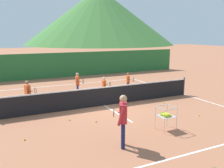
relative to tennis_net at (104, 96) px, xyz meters
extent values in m
plane|color=#A86647|center=(0.00, 0.00, -0.50)|extent=(120.00, 120.00, 0.00)
cube|color=white|center=(0.00, -5.93, -0.50)|extent=(10.55, 0.08, 0.01)
cube|color=white|center=(0.00, 6.02, -0.50)|extent=(10.55, 0.08, 0.01)
cube|color=white|center=(5.28, 0.00, -0.50)|extent=(0.08, 11.95, 0.01)
cube|color=white|center=(0.00, 0.00, -0.50)|extent=(0.08, 5.58, 0.01)
cylinder|color=#333338|center=(5.19, 0.00, 0.03)|extent=(0.08, 0.08, 1.05)
cube|color=black|center=(0.00, 0.00, -0.04)|extent=(10.30, 0.02, 0.92)
cube|color=white|center=(0.00, 0.00, 0.45)|extent=(10.30, 0.03, 0.06)
cylinder|color=#191E4C|center=(-1.51, -4.74, -0.08)|extent=(0.13, 0.13, 0.85)
cylinder|color=#191E4C|center=(-1.36, -4.45, -0.08)|extent=(0.13, 0.13, 0.85)
cube|color=#B2262D|center=(-1.44, -4.59, 0.64)|extent=(0.44, 0.55, 0.59)
sphere|color=tan|center=(-1.44, -4.59, 1.09)|extent=(0.23, 0.23, 0.23)
cylinder|color=#B2262D|center=(-1.63, -4.82, 0.61)|extent=(0.25, 0.19, 0.58)
cylinder|color=#B2262D|center=(-1.34, -4.32, 0.60)|extent=(0.20, 0.16, 0.58)
torus|color=#262628|center=(-1.57, -4.20, 0.55)|extent=(0.16, 0.27, 0.29)
cylinder|color=black|center=(-1.35, -4.31, 0.55)|extent=(0.21, 0.13, 0.03)
cylinder|color=silver|center=(-3.54, 1.38, -0.16)|extent=(0.10, 0.10, 0.67)
cylinder|color=silver|center=(-3.49, 1.13, -0.16)|extent=(0.10, 0.10, 0.67)
cube|color=#E55926|center=(-3.51, 1.25, 0.41)|extent=(0.26, 0.43, 0.47)
sphere|color=#996B4C|center=(-3.51, 1.25, 0.76)|extent=(0.19, 0.19, 0.19)
cylinder|color=#E55926|center=(-3.50, 1.49, 0.38)|extent=(0.19, 0.11, 0.46)
cylinder|color=#E55926|center=(-3.43, 1.04, 0.37)|extent=(0.15, 0.10, 0.46)
torus|color=#262628|center=(-3.17, 1.09, 0.37)|extent=(0.08, 0.29, 0.29)
cylinder|color=black|center=(-3.41, 1.04, 0.37)|extent=(0.22, 0.07, 0.03)
cylinder|color=navy|center=(-0.50, 2.73, -0.16)|extent=(0.10, 0.10, 0.67)
cylinder|color=navy|center=(-0.56, 2.48, -0.16)|extent=(0.10, 0.10, 0.67)
cube|color=#E55926|center=(-0.53, 2.61, 0.41)|extent=(0.26, 0.43, 0.47)
sphere|color=tan|center=(-0.53, 2.61, 0.77)|extent=(0.19, 0.19, 0.19)
cylinder|color=#E55926|center=(-0.43, 2.82, 0.38)|extent=(0.19, 0.11, 0.46)
cylinder|color=#E55926|center=(-0.55, 2.37, 0.38)|extent=(0.15, 0.10, 0.46)
torus|color=#262628|center=(-0.28, 2.32, 0.37)|extent=(0.08, 0.29, 0.29)
cylinder|color=black|center=(-0.52, 2.37, 0.37)|extent=(0.22, 0.07, 0.03)
cylinder|color=silver|center=(0.64, 1.52, -0.20)|extent=(0.09, 0.09, 0.60)
cylinder|color=silver|center=(0.60, 1.30, -0.20)|extent=(0.09, 0.09, 0.60)
cube|color=#E55926|center=(0.62, 1.41, 0.31)|extent=(0.22, 0.38, 0.42)
sphere|color=#DBAD84|center=(0.62, 1.41, 0.63)|extent=(0.17, 0.17, 0.17)
cylinder|color=#E55926|center=(0.70, 1.60, 0.28)|extent=(0.17, 0.09, 0.41)
cylinder|color=#E55926|center=(0.62, 1.20, 0.28)|extent=(0.13, 0.08, 0.41)
torus|color=#262628|center=(0.89, 1.16, 0.29)|extent=(0.07, 0.29, 0.29)
cylinder|color=black|center=(0.65, 1.20, 0.29)|extent=(0.22, 0.06, 0.03)
cylinder|color=black|center=(2.71, 2.38, -0.21)|extent=(0.09, 0.09, 0.59)
cylinder|color=black|center=(2.63, 2.16, -0.21)|extent=(0.09, 0.09, 0.59)
cube|color=#E55926|center=(2.67, 2.27, 0.30)|extent=(0.27, 0.38, 0.41)
sphere|color=#996B4C|center=(2.67, 2.27, 0.61)|extent=(0.16, 0.16, 0.16)
cylinder|color=#E55926|center=(2.78, 2.44, 0.27)|extent=(0.17, 0.11, 0.40)
cylinder|color=#E55926|center=(2.63, 2.07, 0.27)|extent=(0.14, 0.10, 0.41)
torus|color=#262628|center=(2.89, 1.98, 0.28)|extent=(0.11, 0.28, 0.29)
cylinder|color=black|center=(2.66, 2.06, 0.28)|extent=(0.22, 0.10, 0.03)
cylinder|color=#B7B7BC|center=(0.41, -3.77, -0.05)|extent=(0.02, 0.02, 0.89)
cylinder|color=#B7B7BC|center=(0.97, -3.77, -0.05)|extent=(0.02, 0.02, 0.89)
cylinder|color=#B7B7BC|center=(0.41, -4.33, -0.05)|extent=(0.02, 0.02, 0.89)
cylinder|color=#B7B7BC|center=(0.97, -4.33, -0.05)|extent=(0.02, 0.02, 0.89)
cube|color=#B7B7BC|center=(0.69, -4.05, 0.05)|extent=(0.56, 0.56, 0.01)
cube|color=#B7B7BC|center=(0.69, -3.77, 0.39)|extent=(0.56, 0.02, 0.02)
cube|color=#B7B7BC|center=(0.69, -4.33, 0.39)|extent=(0.56, 0.02, 0.02)
cube|color=#B7B7BC|center=(0.41, -4.05, 0.39)|extent=(0.02, 0.56, 0.02)
cube|color=#B7B7BC|center=(0.97, -4.05, 0.39)|extent=(0.02, 0.56, 0.02)
sphere|color=yellow|center=(0.57, -4.18, 0.08)|extent=(0.07, 0.07, 0.07)
sphere|color=yellow|center=(0.56, -4.11, 0.09)|extent=(0.07, 0.07, 0.07)
sphere|color=yellow|center=(0.57, -4.04, 0.09)|extent=(0.07, 0.07, 0.07)
sphere|color=yellow|center=(0.57, -3.99, 0.09)|extent=(0.07, 0.07, 0.07)
sphere|color=yellow|center=(0.56, -3.92, 0.08)|extent=(0.07, 0.07, 0.07)
sphere|color=yellow|center=(0.63, -4.18, 0.08)|extent=(0.07, 0.07, 0.07)
sphere|color=yellow|center=(0.63, -4.11, 0.08)|extent=(0.07, 0.07, 0.07)
sphere|color=yellow|center=(0.62, -4.05, 0.09)|extent=(0.07, 0.07, 0.07)
sphere|color=yellow|center=(0.62, -3.99, 0.09)|extent=(0.07, 0.07, 0.07)
sphere|color=yellow|center=(0.63, -3.92, 0.08)|extent=(0.07, 0.07, 0.07)
sphere|color=yellow|center=(0.69, -4.18, 0.09)|extent=(0.07, 0.07, 0.07)
sphere|color=yellow|center=(0.69, -4.12, 0.09)|extent=(0.07, 0.07, 0.07)
sphere|color=yellow|center=(0.70, -4.05, 0.08)|extent=(0.07, 0.07, 0.07)
sphere|color=yellow|center=(0.69, -3.99, 0.08)|extent=(0.07, 0.07, 0.07)
sphere|color=yellow|center=(0.69, -3.92, 0.08)|extent=(0.07, 0.07, 0.07)
sphere|color=yellow|center=(0.76, -4.18, 0.08)|extent=(0.07, 0.07, 0.07)
sphere|color=yellow|center=(0.75, -4.11, 0.09)|extent=(0.07, 0.07, 0.07)
sphere|color=yellow|center=(0.76, -4.05, 0.09)|extent=(0.07, 0.07, 0.07)
sphere|color=yellow|center=(0.76, -3.99, 0.09)|extent=(0.07, 0.07, 0.07)
sphere|color=yellow|center=(0.75, -3.91, 0.08)|extent=(0.07, 0.07, 0.07)
sphere|color=yellow|center=(0.82, -4.18, 0.08)|extent=(0.07, 0.07, 0.07)
sphere|color=yellow|center=(0.83, -4.11, 0.08)|extent=(0.07, 0.07, 0.07)
sphere|color=yellow|center=(0.83, -4.05, 0.09)|extent=(0.07, 0.07, 0.07)
sphere|color=yellow|center=(0.82, -3.98, 0.09)|extent=(0.07, 0.07, 0.07)
sphere|color=yellow|center=(0.82, -3.92, 0.09)|extent=(0.07, 0.07, 0.07)
sphere|color=yellow|center=(0.56, -4.18, 0.14)|extent=(0.07, 0.07, 0.07)
sphere|color=yellow|center=(0.56, -4.11, 0.14)|extent=(0.07, 0.07, 0.07)
sphere|color=yellow|center=(0.56, -4.05, 0.14)|extent=(0.07, 0.07, 0.07)
sphere|color=yellow|center=(0.56, -3.98, 0.14)|extent=(0.07, 0.07, 0.07)
sphere|color=yellow|center=(0.56, -3.92, 0.14)|extent=(0.07, 0.07, 0.07)
sphere|color=yellow|center=(0.63, -4.18, 0.14)|extent=(0.07, 0.07, 0.07)
sphere|color=yellow|center=(0.63, -4.12, 0.14)|extent=(0.07, 0.07, 0.07)
sphere|color=yellow|center=(0.62, -4.05, 0.14)|extent=(0.07, 0.07, 0.07)
sphere|color=yellow|center=(0.62, -3.99, 0.14)|extent=(0.07, 0.07, 0.07)
sphere|color=yellow|center=(0.63, -3.92, 0.14)|extent=(0.07, 0.07, 0.07)
sphere|color=yellow|center=(0.70, -4.18, 0.14)|extent=(0.07, 0.07, 0.07)
sphere|color=yellow|center=(0.69, -4.12, 0.14)|extent=(0.07, 0.07, 0.07)
sphere|color=yellow|center=(0.69, -4.05, 0.14)|extent=(0.07, 0.07, 0.07)
sphere|color=yellow|center=(0.69, -3.98, 0.14)|extent=(0.07, 0.07, 0.07)
sphere|color=yellow|center=(0.70, -3.92, 0.14)|extent=(0.07, 0.07, 0.07)
sphere|color=yellow|center=(0.75, -4.17, 0.14)|extent=(0.07, 0.07, 0.07)
sphere|color=yellow|center=(0.75, -4.12, 0.14)|extent=(0.07, 0.07, 0.07)
sphere|color=yellow|center=(0.76, -4.05, 0.14)|extent=(0.07, 0.07, 0.07)
sphere|color=yellow|center=(0.75, -3.99, 0.14)|extent=(0.07, 0.07, 0.07)
sphere|color=yellow|center=(-4.22, -2.68, -0.47)|extent=(0.07, 0.07, 0.07)
sphere|color=yellow|center=(-2.25, -1.41, -0.47)|extent=(0.07, 0.07, 0.07)
sphere|color=yellow|center=(-1.33, -2.09, -0.47)|extent=(0.07, 0.07, 0.07)
sphere|color=yellow|center=(2.97, -0.99, -0.47)|extent=(0.07, 0.07, 0.07)
sphere|color=yellow|center=(3.09, -3.34, -0.47)|extent=(0.07, 0.07, 0.07)
cube|color=#286B33|center=(0.00, 9.33, 0.53)|extent=(23.22, 0.08, 2.06)
cone|color=#427A38|center=(30.25, 70.62, 8.96)|extent=(50.76, 50.76, 18.92)
camera|label=1|loc=(-5.08, -11.21, 3.05)|focal=40.34mm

